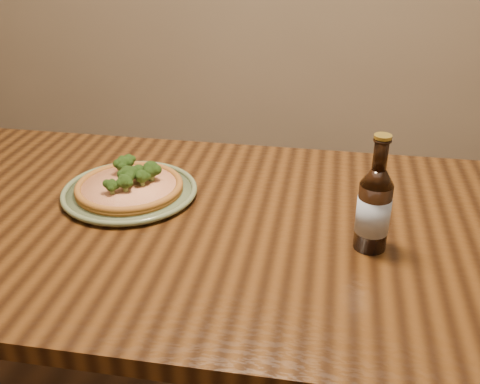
% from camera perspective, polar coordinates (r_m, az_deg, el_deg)
% --- Properties ---
extents(table, '(1.60, 0.90, 0.75)m').
position_cam_1_polar(table, '(1.35, -6.12, -5.96)').
color(table, '#3F230D').
rests_on(table, ground).
extents(plate, '(0.33, 0.33, 0.02)m').
position_cam_1_polar(plate, '(1.41, -11.13, 0.05)').
color(plate, '#5B6847').
rests_on(plate, table).
extents(pizza, '(0.26, 0.26, 0.07)m').
position_cam_1_polar(pizza, '(1.41, -11.14, 0.72)').
color(pizza, brown).
rests_on(pizza, plate).
extents(beer_bottle, '(0.07, 0.07, 0.25)m').
position_cam_1_polar(beer_bottle, '(1.17, 13.44, -1.60)').
color(beer_bottle, black).
rests_on(beer_bottle, table).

